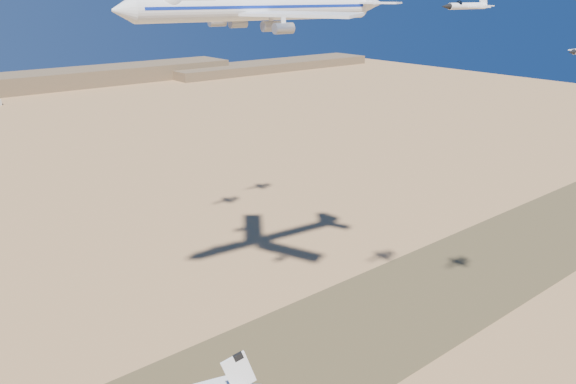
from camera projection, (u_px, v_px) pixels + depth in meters
ground at (252, 383)px, 152.07m from camera, size 1200.00×1200.00×0.00m
runway at (252, 383)px, 152.06m from camera, size 600.00×50.00×0.06m
ridgeline at (3, 88)px, 573.33m from camera, size 960.00×90.00×18.00m
carrier_747 at (252, 8)px, 139.69m from camera, size 77.37×59.40×19.22m
chase_jet_a at (467, 6)px, 123.48m from camera, size 15.37×8.28×3.83m
chase_jet_c at (199, 8)px, 185.98m from camera, size 16.04×8.61×3.99m
chase_jet_d at (250, 5)px, 206.03m from camera, size 16.02×8.93×4.01m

